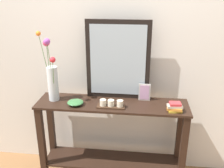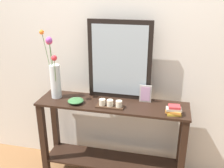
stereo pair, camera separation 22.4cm
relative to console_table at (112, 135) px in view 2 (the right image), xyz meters
The scene contains 8 objects.
wall_back 0.91m from the console_table, 90.00° to the left, with size 6.40×0.08×2.70m, color silver.
console_table is the anchor object (origin of this frame).
mirror_leaning 0.70m from the console_table, 75.39° to the left, with size 0.58×0.03×0.72m.
tall_vase_left 0.77m from the console_table, behind, with size 0.18×0.16×0.63m.
candle_tray 0.37m from the console_table, 86.39° to the right, with size 0.24×0.09×0.07m.
picture_frame_small 0.51m from the console_table, 18.68° to the left, with size 0.11×0.01×0.16m.
decorative_bowl 0.48m from the console_table, 167.16° to the right, with size 0.14×0.14×0.04m.
book_stack 0.66m from the console_table, 10.14° to the right, with size 0.13×0.09×0.08m.
Camera 2 is at (0.47, -2.03, 1.82)m, focal length 41.24 mm.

